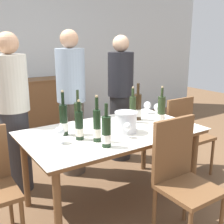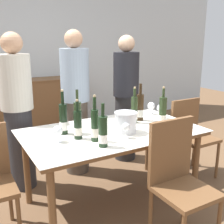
{
  "view_description": "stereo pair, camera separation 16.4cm",
  "coord_description": "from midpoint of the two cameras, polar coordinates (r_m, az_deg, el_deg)",
  "views": [
    {
      "loc": [
        -1.39,
        -2.1,
        1.59
      ],
      "look_at": [
        0.0,
        0.0,
        0.93
      ],
      "focal_mm": 45.0,
      "sensor_mm": 36.0,
      "label": 1
    },
    {
      "loc": [
        -1.26,
        -2.19,
        1.59
      ],
      "look_at": [
        0.0,
        0.0,
        0.93
      ],
      "focal_mm": 45.0,
      "sensor_mm": 36.0,
      "label": 2
    }
  ],
  "objects": [
    {
      "name": "wine_bottle_5",
      "position": [
        2.23,
        -3.26,
        -4.18
      ],
      "size": [
        0.08,
        0.08,
        0.36
      ],
      "color": "black",
      "rests_on": "dining_table"
    },
    {
      "name": "wine_glass_0",
      "position": [
        2.43,
        1.14,
        -3.14
      ],
      "size": [
        0.07,
        0.07,
        0.14
      ],
      "color": "white",
      "rests_on": "dining_table"
    },
    {
      "name": "wine_bottle_7",
      "position": [
        2.78,
        8.32,
        -0.08
      ],
      "size": [
        0.08,
        0.08,
        0.4
      ],
      "color": "#28381E",
      "rests_on": "dining_table"
    },
    {
      "name": "chair_near_front",
      "position": [
        2.33,
        11.87,
        -12.02
      ],
      "size": [
        0.42,
        0.42,
        0.99
      ],
      "color": "brown",
      "rests_on": "ground_plane"
    },
    {
      "name": "ice_bucket",
      "position": [
        2.58,
        1.04,
        -1.95
      ],
      "size": [
        0.21,
        0.21,
        0.19
      ],
      "color": "silver",
      "rests_on": "dining_table"
    },
    {
      "name": "wine_bottle_2",
      "position": [
        2.35,
        -5.06,
        -2.88
      ],
      "size": [
        0.07,
        0.07,
        0.4
      ],
      "color": "black",
      "rests_on": "dining_table"
    },
    {
      "name": "chair_right_end",
      "position": [
        3.48,
        13.47,
        -3.6
      ],
      "size": [
        0.42,
        0.42,
        0.9
      ],
      "color": "brown",
      "rests_on": "ground_plane"
    },
    {
      "name": "wine_bottle_4",
      "position": [
        2.97,
        3.68,
        0.94
      ],
      "size": [
        0.08,
        0.08,
        0.39
      ],
      "color": "#332314",
      "rests_on": "dining_table"
    },
    {
      "name": "dining_table",
      "position": [
        2.68,
        -1.76,
        -5.24
      ],
      "size": [
        1.66,
        0.97,
        0.75
      ],
      "color": "brown",
      "rests_on": "ground_plane"
    },
    {
      "name": "sideboard_cabinet",
      "position": [
        4.83,
        -17.3,
        0.66
      ],
      "size": [
        1.63,
        0.46,
        0.95
      ],
      "color": "brown",
      "rests_on": "ground_plane"
    },
    {
      "name": "wine_glass_1",
      "position": [
        3.25,
        5.78,
        1.3
      ],
      "size": [
        0.09,
        0.09,
        0.14
      ],
      "color": "white",
      "rests_on": "dining_table"
    },
    {
      "name": "wine_bottle_1",
      "position": [
        2.42,
        -8.59,
        -2.9
      ],
      "size": [
        0.07,
        0.07,
        0.35
      ],
      "color": "black",
      "rests_on": "dining_table"
    },
    {
      "name": "wine_glass_2",
      "position": [
        2.36,
        -12.59,
        -4.08
      ],
      "size": [
        0.09,
        0.09,
        0.14
      ],
      "color": "white",
      "rests_on": "dining_table"
    },
    {
      "name": "wine_bottle_3",
      "position": [
        2.54,
        -8.72,
        -1.5
      ],
      "size": [
        0.07,
        0.07,
        0.41
      ],
      "color": "#28381E",
      "rests_on": "dining_table"
    },
    {
      "name": "person_guest_right",
      "position": [
        3.68,
        0.45,
        2.61
      ],
      "size": [
        0.33,
        0.33,
        1.64
      ],
      "color": "#262628",
      "rests_on": "ground_plane"
    },
    {
      "name": "wine_bottle_0",
      "position": [
        2.55,
        -11.62,
        -1.72
      ],
      "size": [
        0.07,
        0.07,
        0.41
      ],
      "color": "black",
      "rests_on": "dining_table"
    },
    {
      "name": "wine_glass_3",
      "position": [
        3.09,
        7.75,
        0.85
      ],
      "size": [
        0.08,
        0.08,
        0.16
      ],
      "color": "white",
      "rests_on": "dining_table"
    },
    {
      "name": "ground_plane",
      "position": [
        2.98,
        -1.65,
        -17.62
      ],
      "size": [
        12.0,
        12.0,
        0.0
      ],
      "primitive_type": "plane",
      "color": "brown"
    },
    {
      "name": "wine_bottle_6",
      "position": [
        2.88,
        2.58,
        0.4
      ],
      "size": [
        0.07,
        0.07,
        0.37
      ],
      "color": "#28381E",
      "rests_on": "dining_table"
    },
    {
      "name": "person_host",
      "position": [
        3.06,
        -20.77,
        -0.6
      ],
      "size": [
        0.33,
        0.33,
        1.66
      ],
      "color": "#2D2D33",
      "rests_on": "ground_plane"
    },
    {
      "name": "back_wall",
      "position": [
        5.0,
        -18.59,
        11.74
      ],
      "size": [
        8.0,
        0.1,
        2.8
      ],
      "color": "silver",
      "rests_on": "ground_plane"
    },
    {
      "name": "person_guest_left",
      "position": [
        3.31,
        -9.63,
        1.54
      ],
      "size": [
        0.33,
        0.33,
        1.69
      ],
      "color": "#51473D",
      "rests_on": "ground_plane"
    }
  ]
}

